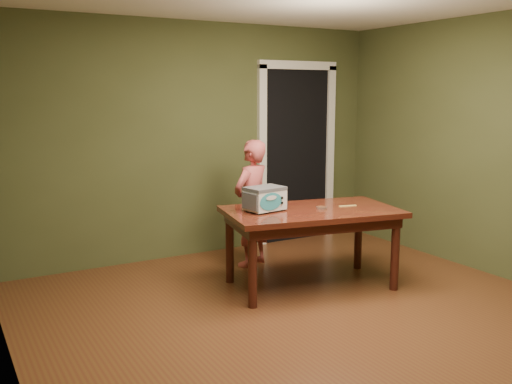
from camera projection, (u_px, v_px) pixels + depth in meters
The scene contains 8 objects.
floor at pixel (332, 329), 4.46m from camera, with size 5.00×5.00×0.00m, color #563318.
room_shell at pixel (338, 109), 4.17m from camera, with size 4.52×5.02×2.61m.
doorway at pixel (283, 154), 7.30m from camera, with size 1.10×0.66×2.25m.
dining_table at pixel (311, 220), 5.35m from camera, with size 1.74×1.19×0.75m.
toy_oven at pixel (265, 198), 5.23m from camera, with size 0.40×0.30×0.23m.
baking_pan at pixel (322, 208), 5.35m from camera, with size 0.10×0.10×0.02m.
spatula at pixel (348, 206), 5.47m from camera, with size 0.18×0.03×0.01m, color #DAC45E.
child at pixel (251, 203), 6.02m from camera, with size 0.49×0.32×1.34m, color #BE4F4E.
Camera 1 is at (-2.60, -3.36, 1.83)m, focal length 40.00 mm.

